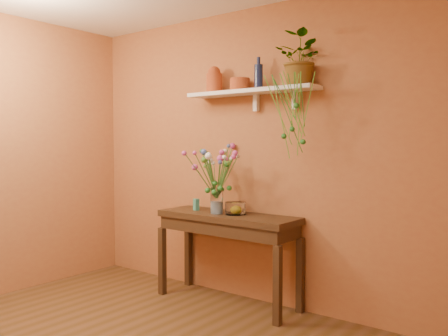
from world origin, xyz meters
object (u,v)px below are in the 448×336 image
Objects in this scene: sideboard at (227,227)px; spider_plant at (301,59)px; blue_bottle at (259,76)px; bouquet at (216,165)px; terracotta_jug at (214,80)px; glass_bowl at (235,209)px; glass_vase at (217,203)px.

sideboard is 3.14× the size of spider_plant.
blue_bottle is 0.87m from bouquet.
bouquet reaches higher than sideboard.
spider_plant is (0.68, 0.11, 1.45)m from sideboard.
spider_plant reaches higher than terracotta_jug.
glass_bowl is at bearing 23.65° from bouquet.
terracotta_jug is at bearing 155.30° from sideboard.
bouquet is (0.00, -0.01, 0.34)m from glass_vase.
blue_bottle is at bearing 35.38° from glass_bowl.
glass_vase is at bearing -158.83° from glass_bowl.
spider_plant is 1.46m from glass_vase.
spider_plant is at bearing 9.77° from glass_bowl.
terracotta_jug is at bearing 179.89° from spider_plant.
sideboard is at bearing 36.70° from glass_vase.
terracotta_jug is 0.45× the size of bouquet.
terracotta_jug is (-0.24, 0.11, 1.35)m from sideboard.
spider_plant is 1.18m from bouquet.
glass_vase reaches higher than glass_bowl.
bouquet is 3.01× the size of glass_bowl.
glass_bowl is (-0.60, -0.10, -1.28)m from spider_plant.
bouquet is at bearing -167.06° from spider_plant.
sideboard is at bearing -170.96° from spider_plant.
spider_plant is 1.82× the size of glass_vase.
blue_bottle reaches higher than terracotta_jug.
terracotta_jug is 0.93m from spider_plant.
spider_plant is 0.77× the size of bouquet.
sideboard is 7.28× the size of glass_bowl.
bouquet is (0.16, -0.18, -0.79)m from terracotta_jug.
sideboard is 2.42× the size of bouquet.
blue_bottle reaches higher than sideboard.
glass_bowl is at bearing 3.99° from sideboard.
terracotta_jug is at bearing 132.75° from bouquet.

